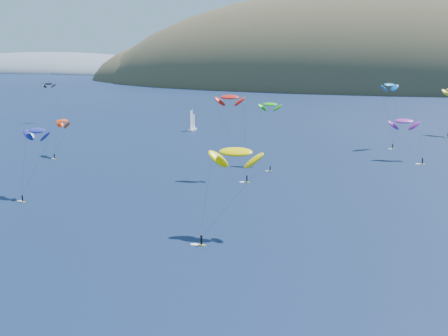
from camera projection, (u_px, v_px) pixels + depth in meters
island at (423, 96)px, 583.68m from camera, size 730.00×300.00×210.00m
headland at (67, 73)px, 893.70m from camera, size 460.00×250.00×60.00m
sailboat at (192, 129)px, 268.60m from camera, size 7.90×6.87×9.99m
kitesurfer_1 at (63, 121)px, 206.37m from camera, size 8.43×11.57×13.72m
kitesurfer_2 at (236, 152)px, 119.85m from camera, size 10.30×12.52×18.92m
kitesurfer_3 at (270, 104)px, 190.58m from camera, size 7.05×13.92×20.34m
kitesurfer_4 at (390, 85)px, 221.18m from camera, size 7.83×8.33×24.54m
kitesurfer_6 at (404, 121)px, 199.51m from camera, size 11.80×10.58×14.95m
kitesurfer_9 at (230, 97)px, 170.54m from camera, size 11.53×8.80×24.45m
kitesurfer_10 at (37, 131)px, 151.47m from camera, size 8.93×11.65×18.13m
kitesurfer_12 at (49, 84)px, 295.51m from camera, size 10.94×6.01×19.94m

